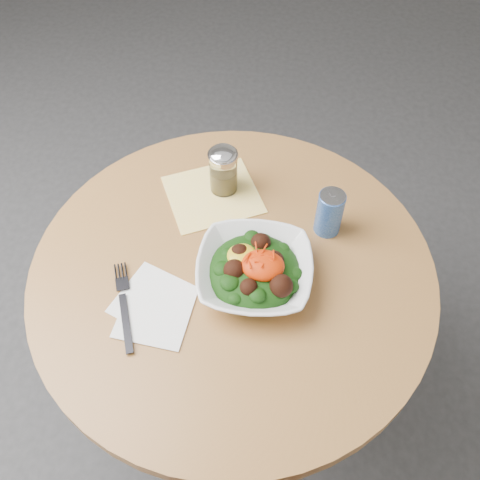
{
  "coord_description": "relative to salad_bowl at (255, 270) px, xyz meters",
  "views": [
    {
      "loc": [
        0.09,
        -0.66,
        1.73
      ],
      "look_at": [
        0.01,
        0.03,
        0.81
      ],
      "focal_mm": 40.0,
      "sensor_mm": 36.0,
      "label": 1
    }
  ],
  "objects": [
    {
      "name": "ground",
      "position": [
        -0.05,
        0.03,
        -0.78
      ],
      "size": [
        6.0,
        6.0,
        0.0
      ],
      "primitive_type": "plane",
      "color": "#2D2D30",
      "rests_on": "ground"
    },
    {
      "name": "table",
      "position": [
        -0.05,
        0.03,
        -0.23
      ],
      "size": [
        0.9,
        0.9,
        0.75
      ],
      "color": "black",
      "rests_on": "ground"
    },
    {
      "name": "cloth_napkin",
      "position": [
        -0.12,
        0.23,
        -0.03
      ],
      "size": [
        0.28,
        0.27,
        0.0
      ],
      "primitive_type": "cube",
      "rotation": [
        0.0,
        0.0,
        0.44
      ],
      "color": "yellow",
      "rests_on": "table"
    },
    {
      "name": "paper_napkins",
      "position": [
        -0.2,
        -0.09,
        -0.03
      ],
      "size": [
        0.19,
        0.21,
        0.0
      ],
      "color": "white",
      "rests_on": "table"
    },
    {
      "name": "salad_bowl",
      "position": [
        0.0,
        0.0,
        0.0
      ],
      "size": [
        0.25,
        0.25,
        0.09
      ],
      "color": "white",
      "rests_on": "table"
    },
    {
      "name": "fork",
      "position": [
        -0.27,
        -0.09,
        -0.03
      ],
      "size": [
        0.09,
        0.22,
        0.0
      ],
      "color": "black",
      "rests_on": "table"
    },
    {
      "name": "spice_shaker",
      "position": [
        -0.1,
        0.26,
        0.03
      ],
      "size": [
        0.07,
        0.07,
        0.13
      ],
      "color": "silver",
      "rests_on": "table"
    },
    {
      "name": "beverage_can",
      "position": [
        0.15,
        0.16,
        0.02
      ],
      "size": [
        0.06,
        0.06,
        0.12
      ],
      "color": "#0D3498",
      "rests_on": "table"
    }
  ]
}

